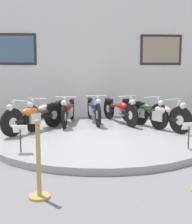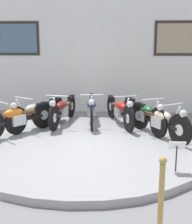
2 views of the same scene
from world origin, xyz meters
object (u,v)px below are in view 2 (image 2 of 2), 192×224
object	(u,v)px
motorcycle_blue	(92,108)
stanchion_post_right_of_entry	(160,218)
motorcycle_red	(120,110)
motorcycle_orange	(17,117)
motorcycle_green	(144,113)
motorcycle_cream	(159,120)
motorcycle_silver	(36,112)
motorcycle_maroon	(62,109)
info_placard_front_centre	(177,149)

from	to	relation	value
motorcycle_blue	stanchion_post_right_of_entry	xyz separation A→B (m)	(1.08, -4.64, -0.17)
motorcycle_red	stanchion_post_right_of_entry	bearing A→B (deg)	-85.26
motorcycle_orange	motorcycle_blue	xyz separation A→B (m)	(1.54, 1.10, 0.00)
motorcycle_red	motorcycle_green	size ratio (longest dim) A/B	1.02
motorcycle_orange	motorcycle_cream	bearing A→B (deg)	-0.05
motorcycle_silver	motorcycle_cream	distance (m)	2.86
motorcycle_blue	stanchion_post_right_of_entry	bearing A→B (deg)	-76.89
motorcycle_silver	motorcycle_cream	bearing A→B (deg)	-11.39
motorcycle_cream	stanchion_post_right_of_entry	size ratio (longest dim) A/B	1.68
motorcycle_maroon	motorcycle_green	world-z (taller)	motorcycle_green
motorcycle_blue	motorcycle_green	distance (m)	1.37
motorcycle_red	info_placard_front_centre	size ratio (longest dim) A/B	3.70
motorcycle_orange	motorcycle_silver	size ratio (longest dim) A/B	0.90
motorcycle_maroon	info_placard_front_centre	world-z (taller)	motorcycle_maroon
motorcycle_silver	motorcycle_cream	xyz separation A→B (m)	(2.80, -0.56, 0.01)
motorcycle_silver	motorcycle_blue	world-z (taller)	motorcycle_blue
motorcycle_orange	motorcycle_maroon	size ratio (longest dim) A/B	0.81
motorcycle_maroon	stanchion_post_right_of_entry	world-z (taller)	stanchion_post_right_of_entry
stanchion_post_right_of_entry	motorcycle_silver	bearing A→B (deg)	119.78
motorcycle_orange	motorcycle_maroon	world-z (taller)	motorcycle_orange
motorcycle_blue	motorcycle_maroon	bearing A→B (deg)	-168.48
motorcycle_blue	info_placard_front_centre	size ratio (longest dim) A/B	3.87
motorcycle_cream	info_placard_front_centre	size ratio (longest dim) A/B	3.35
motorcycle_orange	stanchion_post_right_of_entry	bearing A→B (deg)	-53.47
motorcycle_red	motorcycle_silver	bearing A→B (deg)	-168.68
motorcycle_orange	motorcycle_blue	distance (m)	1.90
motorcycle_maroon	motorcycle_blue	distance (m)	0.72
motorcycle_green	motorcycle_maroon	bearing A→B (deg)	168.68
motorcycle_blue	motorcycle_green	xyz separation A→B (m)	(1.26, -0.54, 0.01)
motorcycle_silver	motorcycle_cream	size ratio (longest dim) A/B	1.02
motorcycle_maroon	info_placard_front_centre	xyz separation A→B (m)	(2.27, -2.77, -0.01)
motorcycle_orange	motorcycle_blue	world-z (taller)	same
motorcycle_maroon	motorcycle_green	size ratio (longest dim) A/B	1.05
motorcycle_silver	info_placard_front_centre	xyz separation A→B (m)	(2.83, -2.38, -0.01)
motorcycle_orange	motorcycle_red	world-z (taller)	motorcycle_orange
motorcycle_cream	motorcycle_green	bearing A→B (deg)	116.08
motorcycle_orange	motorcycle_cream	size ratio (longest dim) A/B	0.92
motorcycle_orange	motorcycle_silver	world-z (taller)	motorcycle_orange
motorcycle_green	motorcycle_cream	size ratio (longest dim) A/B	1.08
motorcycle_cream	motorcycle_silver	bearing A→B (deg)	168.61
motorcycle_silver	stanchion_post_right_of_entry	size ratio (longest dim) A/B	1.71
motorcycle_red	motorcycle_cream	xyz separation A→B (m)	(0.82, -0.96, 0.01)
motorcycle_silver	motorcycle_green	world-z (taller)	motorcycle_green
motorcycle_maroon	motorcycle_red	size ratio (longest dim) A/B	1.03
motorcycle_green	info_placard_front_centre	xyz separation A→B (m)	(0.31, -2.38, -0.02)
motorcycle_silver	info_placard_front_centre	size ratio (longest dim) A/B	3.43
motorcycle_orange	motorcycle_cream	distance (m)	3.08
motorcycle_orange	motorcycle_blue	size ratio (longest dim) A/B	0.79
motorcycle_cream	motorcycle_maroon	bearing A→B (deg)	156.87
motorcycle_silver	motorcycle_maroon	xyz separation A→B (m)	(0.56, 0.39, -0.00)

